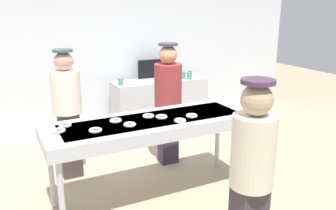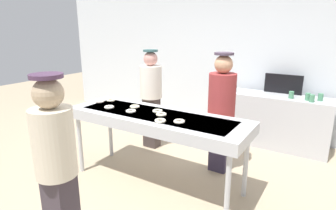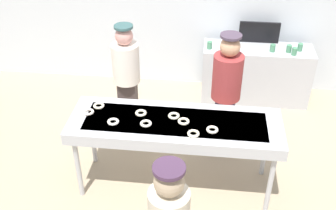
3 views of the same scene
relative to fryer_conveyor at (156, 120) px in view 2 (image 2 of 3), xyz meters
The scene contains 22 objects.
ground_plane 0.85m from the fryer_conveyor, ahead, with size 16.00×16.00×0.00m, color tan.
back_wall 2.62m from the fryer_conveyor, 90.00° to the left, with size 8.00×0.12×3.40m, color silver.
fryer_conveyor is the anchor object (origin of this frame).
sugar_donut_0 0.41m from the fryer_conveyor, 167.48° to the left, with size 0.13×0.13×0.03m, color #F6EBC3.
sugar_donut_1 0.13m from the fryer_conveyor, ahead, with size 0.13×0.13×0.03m, color #F3E9C7.
sugar_donut_2 0.91m from the fryer_conveyor, 168.85° to the left, with size 0.13×0.13×0.03m, color #F7EBC5.
sugar_donut_3 0.33m from the fryer_conveyor, 161.85° to the right, with size 0.13×0.13×0.03m, color white.
sugar_donut_4 0.31m from the fryer_conveyor, 46.05° to the right, with size 0.13×0.13×0.03m, color #F6EBC7.
sugar_donut_5 0.97m from the fryer_conveyor, behind, with size 0.13×0.13×0.03m, color #FEE8D1.
sugar_donut_6 0.12m from the fryer_conveyor, 106.79° to the left, with size 0.13×0.13×0.03m, color #F3EFC6.
sugar_donut_7 0.67m from the fryer_conveyor, behind, with size 0.13×0.13×0.03m, color white.
sugar_donut_8 0.43m from the fryer_conveyor, 17.85° to the right, with size 0.13×0.13×0.03m, color white.
worker_baker 1.17m from the fryer_conveyor, 127.84° to the left, with size 0.35×0.35×1.60m.
worker_assistant 0.92m from the fryer_conveyor, 53.30° to the left, with size 0.36×0.36×1.63m.
customer_waiting 1.49m from the fryer_conveyor, 86.23° to the right, with size 0.31×0.31×1.63m.
prep_counter 2.32m from the fryer_conveyor, 62.87° to the left, with size 1.61×0.53×0.87m, color #B7BABF.
paper_cup_0 2.41m from the fryer_conveyor, 50.83° to the left, with size 0.07×0.07×0.11m, color #4C8C66.
paper_cup_1 2.30m from the fryer_conveyor, 57.81° to the left, with size 0.07×0.07×0.11m, color #4C8C66.
paper_cup_2 1.96m from the fryer_conveyor, 80.76° to the left, with size 0.07×0.07×0.11m, color #4C8C66.
paper_cup_3 2.59m from the fryer_conveyor, 51.17° to the left, with size 0.07×0.07×0.11m, color #4C8C66.
paper_cup_4 2.43m from the fryer_conveyor, 53.23° to the left, with size 0.07×0.07×0.11m, color #4C8C66.
menu_display 2.48m from the fryer_conveyor, 65.12° to the left, with size 0.60×0.04×0.32m, color black.
Camera 2 is at (1.85, -2.69, 1.94)m, focal length 30.24 mm.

